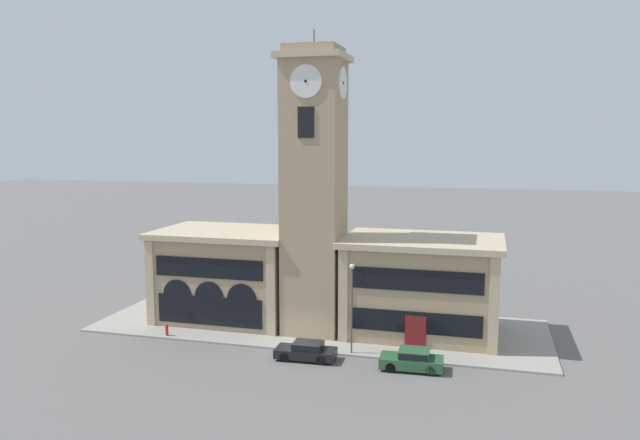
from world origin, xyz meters
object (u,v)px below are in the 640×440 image
at_px(street_lamp, 352,296).
at_px(fire_hydrant, 167,330).
at_px(parked_car_mid, 412,359).
at_px(parked_car_near, 306,350).

distance_m(street_lamp, fire_hydrant, 14.79).
height_order(parked_car_mid, fire_hydrant, parked_car_mid).
height_order(parked_car_mid, street_lamp, street_lamp).
bearing_deg(parked_car_near, street_lamp, -149.78).
relative_size(street_lamp, fire_hydrant, 7.25).
xyz_separation_m(parked_car_near, fire_hydrant, (-11.57, 1.82, -0.09)).
xyz_separation_m(street_lamp, fire_hydrant, (-14.33, 0.07, -3.67)).
bearing_deg(parked_car_mid, fire_hydrant, -7.72).
bearing_deg(parked_car_mid, parked_car_near, -2.19).
distance_m(parked_car_near, street_lamp, 4.85).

